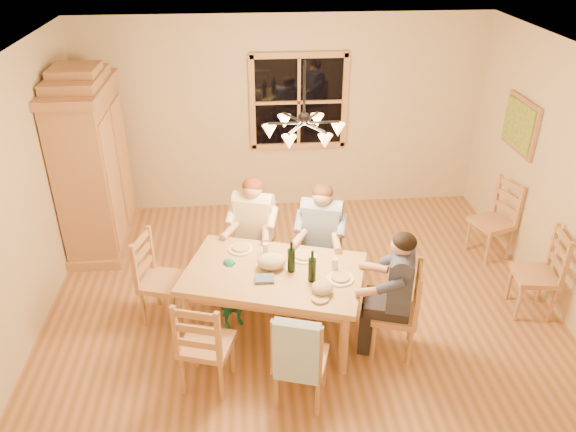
{
  "coord_description": "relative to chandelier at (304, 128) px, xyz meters",
  "views": [
    {
      "loc": [
        -0.55,
        -4.89,
        3.87
      ],
      "look_at": [
        -0.14,
        0.1,
        1.1
      ],
      "focal_mm": 35.0,
      "sensor_mm": 36.0,
      "label": 1
    }
  ],
  "objects": [
    {
      "name": "floor",
      "position": [
        0.0,
        0.0,
        -2.08
      ],
      "size": [
        5.5,
        5.5,
        0.0
      ],
      "primitive_type": "plane",
      "color": "olive",
      "rests_on": "ground"
    },
    {
      "name": "ceiling",
      "position": [
        0.0,
        0.0,
        0.62
      ],
      "size": [
        5.5,
        5.0,
        0.02
      ],
      "primitive_type": "cube",
      "color": "white",
      "rests_on": "wall_back"
    },
    {
      "name": "wall_back",
      "position": [
        0.0,
        2.5,
        -0.73
      ],
      "size": [
        5.5,
        0.02,
        2.7
      ],
      "primitive_type": "cube",
      "color": "beige",
      "rests_on": "floor"
    },
    {
      "name": "wall_left",
      "position": [
        -2.75,
        0.0,
        -0.73
      ],
      "size": [
        0.02,
        5.0,
        2.7
      ],
      "primitive_type": "cube",
      "color": "beige",
      "rests_on": "floor"
    },
    {
      "name": "wall_right",
      "position": [
        2.75,
        0.0,
        -0.73
      ],
      "size": [
        0.02,
        5.0,
        2.7
      ],
      "primitive_type": "cube",
      "color": "beige",
      "rests_on": "floor"
    },
    {
      "name": "window",
      "position": [
        0.2,
        2.47,
        -0.53
      ],
      "size": [
        1.3,
        0.06,
        1.3
      ],
      "color": "black",
      "rests_on": "wall_back"
    },
    {
      "name": "painting",
      "position": [
        2.71,
        1.2,
        -0.48
      ],
      "size": [
        0.06,
        0.78,
        0.64
      ],
      "color": "#A06F45",
      "rests_on": "wall_right"
    },
    {
      "name": "chandelier",
      "position": [
        0.0,
        0.0,
        0.0
      ],
      "size": [
        0.77,
        0.68,
        0.71
      ],
      "color": "black",
      "rests_on": "ceiling"
    },
    {
      "name": "armoire",
      "position": [
        -2.42,
        1.6,
        -1.02
      ],
      "size": [
        0.66,
        1.4,
        2.3
      ],
      "color": "#A06F45",
      "rests_on": "floor"
    },
    {
      "name": "dining_table",
      "position": [
        -0.32,
        -0.38,
        -1.42
      ],
      "size": [
        1.94,
        1.5,
        0.76
      ],
      "rotation": [
        0.0,
        0.0,
        -0.29
      ],
      "color": "#AE894D",
      "rests_on": "floor"
    },
    {
      "name": "chair_far_left",
      "position": [
        -0.49,
        0.52,
        -1.77
      ],
      "size": [
        0.54,
        0.53,
        0.99
      ],
      "rotation": [
        0.0,
        0.0,
        2.85
      ],
      "color": "#B87C51",
      "rests_on": "floor"
    },
    {
      "name": "chair_far_right",
      "position": [
        0.24,
        0.3,
        -1.77
      ],
      "size": [
        0.54,
        0.53,
        0.99
      ],
      "rotation": [
        0.0,
        0.0,
        2.85
      ],
      "color": "#B87C51",
      "rests_on": "floor"
    },
    {
      "name": "chair_near_left",
      "position": [
        -0.96,
        -1.03,
        -1.77
      ],
      "size": [
        0.54,
        0.53,
        0.99
      ],
      "rotation": [
        0.0,
        0.0,
        -0.29
      ],
      "color": "#B87C51",
      "rests_on": "floor"
    },
    {
      "name": "chair_near_right",
      "position": [
        -0.14,
        -1.27,
        -1.77
      ],
      "size": [
        0.54,
        0.53,
        0.99
      ],
      "rotation": [
        0.0,
        0.0,
        -0.29
      ],
      "color": "#B87C51",
      "rests_on": "floor"
    },
    {
      "name": "chair_end_left",
      "position": [
        -1.45,
        -0.03,
        -1.77
      ],
      "size": [
        0.53,
        0.54,
        0.99
      ],
      "rotation": [
        0.0,
        0.0,
        -1.87
      ],
      "color": "#B87C51",
      "rests_on": "floor"
    },
    {
      "name": "chair_end_right",
      "position": [
        0.82,
        -0.72,
        -1.77
      ],
      "size": [
        0.53,
        0.54,
        0.99
      ],
      "rotation": [
        0.0,
        0.0,
        1.28
      ],
      "color": "#B87C51",
      "rests_on": "floor"
    },
    {
      "name": "adult_woman",
      "position": [
        -0.49,
        0.52,
        -1.24
      ],
      "size": [
        0.49,
        0.51,
        0.87
      ],
      "rotation": [
        0.0,
        0.0,
        2.85
      ],
      "color": "beige",
      "rests_on": "floor"
    },
    {
      "name": "adult_plaid_man",
      "position": [
        0.24,
        0.3,
        -1.24
      ],
      "size": [
        0.49,
        0.51,
        0.87
      ],
      "rotation": [
        0.0,
        0.0,
        2.85
      ],
      "color": "#2F5882",
      "rests_on": "floor"
    },
    {
      "name": "adult_slate_man",
      "position": [
        0.82,
        -0.72,
        -1.24
      ],
      "size": [
        0.51,
        0.49,
        0.87
      ],
      "rotation": [
        0.0,
        0.0,
        1.28
      ],
      "color": "#383F5A",
      "rests_on": "floor"
    },
    {
      "name": "towel",
      "position": [
        -0.2,
        -1.46,
        -1.38
      ],
      "size": [
        0.39,
        0.21,
        0.58
      ],
      "primitive_type": "cube",
      "rotation": [
        0.0,
        0.0,
        -0.29
      ],
      "color": "#AACCE7",
      "rests_on": "chair_near_right"
    },
    {
      "name": "wine_bottle_a",
      "position": [
        -0.15,
        -0.39,
        -1.15
      ],
      "size": [
        0.08,
        0.08,
        0.33
      ],
      "primitive_type": "cylinder",
      "color": "black",
      "rests_on": "dining_table"
    },
    {
      "name": "wine_bottle_b",
      "position": [
        0.03,
        -0.56,
        -1.15
      ],
      "size": [
        0.08,
        0.08,
        0.33
      ],
      "primitive_type": "cylinder",
      "color": "black",
      "rests_on": "dining_table"
    },
    {
      "name": "plate_woman",
      "position": [
        -0.63,
        0.04,
        -1.31
      ],
      "size": [
        0.26,
        0.26,
        0.02
      ],
      "primitive_type": "cylinder",
      "color": "white",
      "rests_on": "dining_table"
    },
    {
      "name": "plate_plaid",
      "position": [
        0.0,
        -0.17,
        -1.31
      ],
      "size": [
        0.26,
        0.26,
        0.02
      ],
      "primitive_type": "cylinder",
      "color": "white",
      "rests_on": "dining_table"
    },
    {
      "name": "plate_slate",
      "position": [
        0.3,
        -0.57,
        -1.31
      ],
      "size": [
        0.26,
        0.26,
        0.02
      ],
      "primitive_type": "cylinder",
      "color": "white",
      "rests_on": "dining_table"
    },
    {
      "name": "wine_glass_a",
      "position": [
        -0.38,
        -0.09,
        -1.25
      ],
      "size": [
        0.06,
        0.06,
        0.14
      ],
      "primitive_type": "cylinder",
      "color": "silver",
      "rests_on": "dining_table"
    },
    {
      "name": "wine_glass_b",
      "position": [
        0.27,
        -0.42,
        -1.25
      ],
      "size": [
        0.06,
        0.06,
        0.14
      ],
      "primitive_type": "cylinder",
      "color": "silver",
      "rests_on": "dining_table"
    },
    {
      "name": "cap",
      "position": [
        0.1,
        -0.76,
        -1.26
      ],
      "size": [
        0.2,
        0.2,
        0.11
      ],
      "primitive_type": "ellipsoid",
      "color": "tan",
      "rests_on": "dining_table"
    },
    {
      "name": "napkin",
      "position": [
        -0.41,
        -0.52,
        -1.3
      ],
      "size": [
        0.21,
        0.19,
        0.03
      ],
      "primitive_type": "cube",
      "rotation": [
        0.0,
        0.0,
        -0.29
      ],
      "color": "#496587",
      "rests_on": "dining_table"
    },
    {
      "name": "cloth_bundle",
      "position": [
        -0.33,
        -0.32,
        -1.24
      ],
      "size": [
        0.28,
        0.22,
        0.15
      ],
      "primitive_type": "ellipsoid",
      "color": "#C4AD8E",
      "rests_on": "dining_table"
    },
    {
      "name": "child",
      "position": [
        -0.73,
        -0.22,
        -1.68
      ],
      "size": [
        0.35,
        0.3,
        0.8
      ],
      "primitive_type": "imported",
      "rotation": [
        0.0,
        0.0,
        0.44
      ],
      "color": "#19705D",
      "rests_on": "floor"
    },
    {
      "name": "chair_spare_front",
      "position": [
        2.45,
        -0.24,
        -1.77
      ],
      "size": [
        0.48,
        0.5,
        0.99
      ],
      "rotation": [
        0.0,
        0.0,
        1.42
      ],
      "color": "#B87C51",
      "rests_on": "floor"
    },
    {
      "name": "chair_spare_back",
      "position": [
        2.45,
        0.9,
        -1.77
      ],
      "size": [
        0.54,
        0.55,
        0.99
      ],
      "rotation": [
        0.0,
        0.0,
        1.9
      ],
      "color": "#B87C51",
      "rests_on": "floor"
    }
  ]
}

